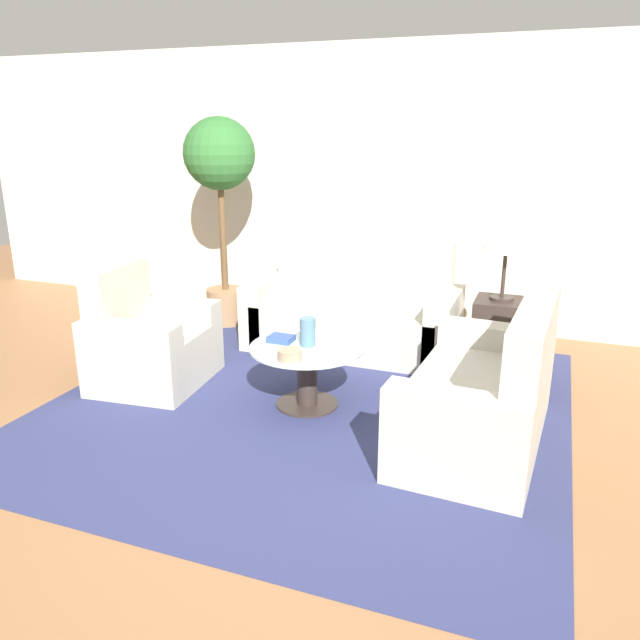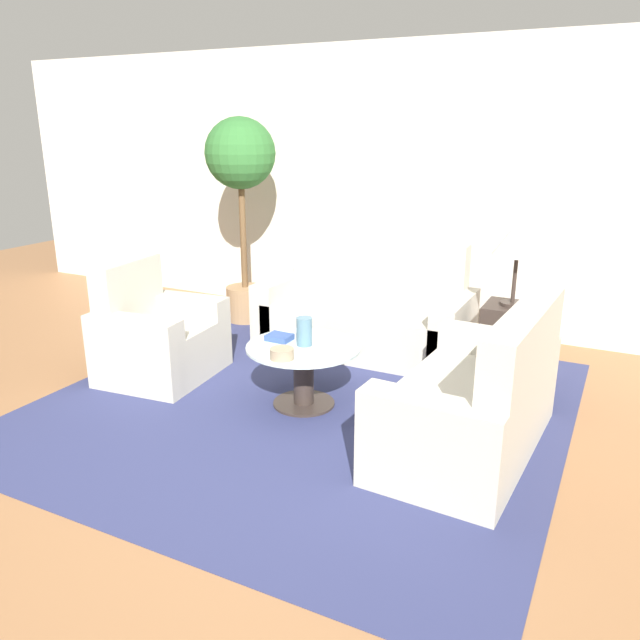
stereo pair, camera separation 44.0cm
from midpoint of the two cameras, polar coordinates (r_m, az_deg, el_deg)
ground_plane at (r=3.74m, az=-1.57°, el=-12.60°), size 14.00×14.00×0.00m
wall_back at (r=5.99m, az=11.97°, el=11.63°), size 10.00×0.06×2.60m
rug at (r=4.38m, az=1.41°, el=-7.75°), size 3.45×3.39×0.01m
sofa_main at (r=5.41m, az=6.63°, el=0.35°), size 1.78×0.80×0.93m
armchair at (r=4.90m, az=-12.40°, el=-1.82°), size 0.81×0.91×0.89m
loveseat at (r=3.86m, az=17.63°, el=-7.65°), size 0.84×1.48×0.91m
coffee_table at (r=4.27m, az=1.44°, el=-4.37°), size 0.78×0.78×0.44m
side_table at (r=5.02m, az=19.29°, el=-1.92°), size 0.39×0.39×0.58m
table_lamp at (r=4.83m, az=20.22°, el=6.93°), size 0.36×0.36×0.64m
potted_plant at (r=5.99m, az=-5.11°, el=12.91°), size 0.66×0.66×1.95m
vase at (r=4.20m, az=1.55°, el=-1.11°), size 0.11×0.11×0.19m
bowl at (r=3.97m, az=-0.35°, el=-3.15°), size 0.16×0.16×0.07m
book_stack at (r=4.32m, az=-0.84°, el=-1.64°), size 0.17×0.14×0.04m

